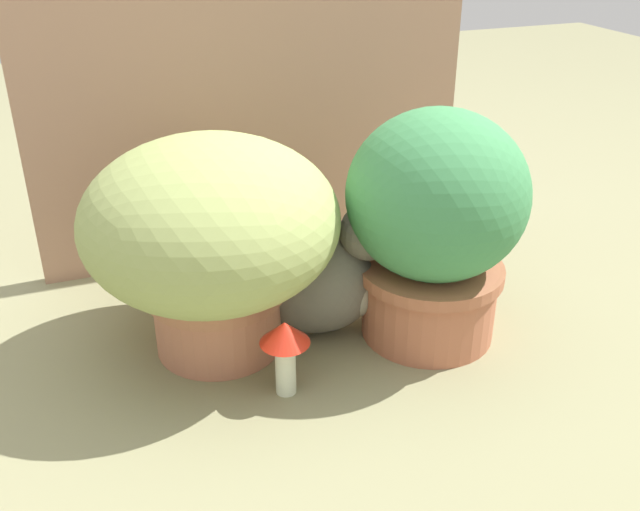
% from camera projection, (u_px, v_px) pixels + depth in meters
% --- Properties ---
extents(ground_plane, '(6.00, 6.00, 0.00)m').
position_uv_depth(ground_plane, '(319.00, 353.00, 1.39)').
color(ground_plane, gray).
extents(cardboard_backdrop, '(1.03, 0.03, 0.92)m').
position_uv_depth(cardboard_backdrop, '(253.00, 62.00, 1.59)').
color(cardboard_backdrop, tan).
rests_on(cardboard_backdrop, ground).
extents(grass_planter, '(0.47, 0.47, 0.42)m').
position_uv_depth(grass_planter, '(212.00, 233.00, 1.30)').
color(grass_planter, '#B67153').
rests_on(grass_planter, ground).
extents(leafy_planter, '(0.34, 0.34, 0.46)m').
position_uv_depth(leafy_planter, '(435.00, 221.00, 1.34)').
color(leafy_planter, '#B16547').
rests_on(leafy_planter, ground).
extents(cat, '(0.34, 0.29, 0.32)m').
position_uv_depth(cat, '(319.00, 276.00, 1.41)').
color(cat, '#625E51').
rests_on(cat, ground).
extents(mushroom_ornament_red, '(0.09, 0.09, 0.15)m').
position_uv_depth(mushroom_ornament_red, '(285.00, 343.00, 1.24)').
color(mushroom_ornament_red, silver).
rests_on(mushroom_ornament_red, ground).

